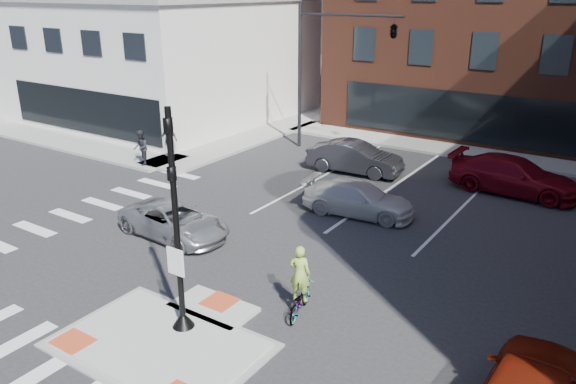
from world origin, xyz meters
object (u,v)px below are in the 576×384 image
Objects in this scene: white_pickup at (358,199)px; bg_car_dark at (355,157)px; pedestrian_a at (141,148)px; pedestrian_b at (169,139)px; cyclist at (300,292)px; bg_car_red at (514,176)px; silver_suv at (174,221)px.

white_pickup is 0.97× the size of bg_car_dark.
pedestrian_b is at bearing 129.28° from pedestrian_a.
cyclist is 16.91m from pedestrian_b.
bg_car_red is at bearing -114.72° from cyclist.
bg_car_dark is (-2.66, 4.84, 0.11)m from white_pickup.
white_pickup is at bearing -13.93° from pedestrian_b.
bg_car_red is 18.05m from pedestrian_a.
white_pickup is 2.16× the size of cyclist.
bg_car_red is at bearing -85.38° from bg_car_dark.
cyclist reaches higher than silver_suv.
bg_car_red reaches higher than white_pickup.
silver_suv is 10.48m from pedestrian_b.
silver_suv is 2.11× the size of cyclist.
pedestrian_a is (-9.50, -5.29, 0.27)m from bg_car_dark.
silver_suv is 6.95m from cyclist.
pedestrian_b reaches higher than bg_car_dark.
bg_car_dark is at bearing -6.66° from silver_suv.
pedestrian_b reaches higher than white_pickup.
pedestrian_b is at bearing -46.87° from cyclist.
white_pickup is 12.17m from pedestrian_a.
pedestrian_a reaches higher than silver_suv.
bg_car_dark is at bearing -83.34° from cyclist.
pedestrian_a is at bearing 58.78° from silver_suv.
silver_suv is 0.95× the size of bg_car_dark.
pedestrian_a is (-12.16, -0.44, 0.38)m from white_pickup.
white_pickup is 0.82× the size of bg_car_red.
bg_car_red reaches higher than silver_suv.
bg_car_red is at bearing 8.52° from pedestrian_b.
bg_car_dark is 7.42m from bg_car_red.
silver_suv is 7.40m from white_pickup.
silver_suv is 2.50× the size of pedestrian_a.
bg_car_red is at bearing -34.11° from silver_suv.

